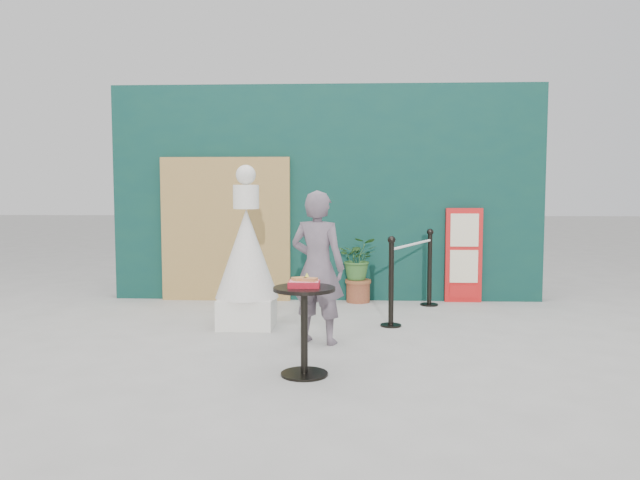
{
  "coord_description": "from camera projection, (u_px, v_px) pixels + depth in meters",
  "views": [
    {
      "loc": [
        0.32,
        -5.66,
        1.57
      ],
      "look_at": [
        0.0,
        1.2,
        1.0
      ],
      "focal_mm": 35.0,
      "sensor_mm": 36.0,
      "label": 1
    }
  ],
  "objects": [
    {
      "name": "ground",
      "position": [
        314.0,
        358.0,
        5.78
      ],
      "size": [
        60.0,
        60.0,
        0.0
      ],
      "primitive_type": "plane",
      "color": "#ADAAA5",
      "rests_on": "ground"
    },
    {
      "name": "back_wall",
      "position": [
        326.0,
        193.0,
        8.79
      ],
      "size": [
        6.0,
        0.3,
        3.0
      ],
      "primitive_type": "cube",
      "color": "#0B322F",
      "rests_on": "ground"
    },
    {
      "name": "bamboo_fence",
      "position": [
        226.0,
        229.0,
        8.69
      ],
      "size": [
        1.8,
        0.08,
        2.0
      ],
      "primitive_type": "cube",
      "color": "tan",
      "rests_on": "ground"
    },
    {
      "name": "woman",
      "position": [
        318.0,
        267.0,
        6.29
      ],
      "size": [
        0.65,
        0.53,
        1.55
      ],
      "primitive_type": "imported",
      "rotation": [
        0.0,
        0.0,
        2.82
      ],
      "color": "slate",
      "rests_on": "ground"
    },
    {
      "name": "menu_board",
      "position": [
        464.0,
        255.0,
        8.58
      ],
      "size": [
        0.5,
        0.07,
        1.3
      ],
      "color": "red",
      "rests_on": "ground"
    },
    {
      "name": "statue",
      "position": [
        247.0,
        261.0,
        7.05
      ],
      "size": [
        0.72,
        0.72,
        1.83
      ],
      "color": "white",
      "rests_on": "ground"
    },
    {
      "name": "cafe_table",
      "position": [
        304.0,
        317.0,
        5.21
      ],
      "size": [
        0.52,
        0.52,
        0.75
      ],
      "color": "black",
      "rests_on": "ground"
    },
    {
      "name": "food_basket",
      "position": [
        304.0,
        283.0,
        5.19
      ],
      "size": [
        0.26,
        0.19,
        0.11
      ],
      "color": "red",
      "rests_on": "cafe_table"
    },
    {
      "name": "planter",
      "position": [
        358.0,
        264.0,
        8.58
      ],
      "size": [
        0.53,
        0.46,
        0.9
      ],
      "color": "brown",
      "rests_on": "ground"
    },
    {
      "name": "stanchion_barrier",
      "position": [
        412.0,
        275.0,
        7.71
      ],
      "size": [
        0.84,
        1.54,
        1.03
      ],
      "color": "black",
      "rests_on": "ground"
    }
  ]
}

